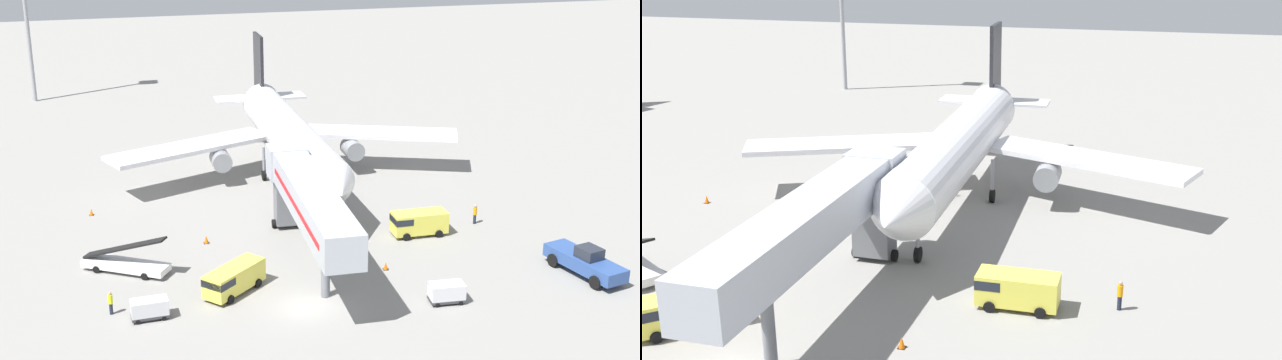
% 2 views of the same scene
% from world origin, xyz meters
% --- Properties ---
extents(airplane_at_gate, '(37.96, 38.13, 12.98)m').
position_xyz_m(airplane_at_gate, '(4.95, 28.51, 4.95)').
color(airplane_at_gate, silver).
rests_on(airplane_at_gate, ground).
extents(jet_bridge, '(3.78, 22.58, 7.46)m').
position_xyz_m(jet_bridge, '(1.98, 7.73, 5.68)').
color(jet_bridge, '#B2B7C1').
rests_on(jet_bridge, ground).
extents(service_van_far_center, '(5.32, 5.06, 2.08)m').
position_xyz_m(service_van_far_center, '(-4.85, 3.63, 1.20)').
color(service_van_far_center, '#E5DB4C').
rests_on(service_van_far_center, ground).
extents(service_van_mid_left, '(4.88, 2.32, 2.14)m').
position_xyz_m(service_van_mid_left, '(12.81, 10.93, 1.22)').
color(service_van_mid_left, '#E5DB4C').
rests_on(service_van_mid_left, ground).
extents(ground_crew_worker_midground, '(0.45, 0.45, 1.85)m').
position_xyz_m(ground_crew_worker_midground, '(18.85, 12.12, 0.98)').
color(ground_crew_worker_midground, '#1E2333').
rests_on(ground_crew_worker_midground, ground).
extents(safety_cone_alpha, '(0.42, 0.42, 0.64)m').
position_xyz_m(safety_cone_alpha, '(-15.31, 23.04, 0.31)').
color(safety_cone_alpha, black).
rests_on(safety_cone_alpha, ground).
extents(safety_cone_bravo, '(0.43, 0.43, 0.66)m').
position_xyz_m(safety_cone_bravo, '(7.78, 4.70, 0.33)').
color(safety_cone_bravo, black).
rests_on(safety_cone_bravo, ground).
extents(safety_cone_charlie, '(0.47, 0.47, 0.71)m').
position_xyz_m(safety_cone_charlie, '(-5.64, 13.70, 0.35)').
color(safety_cone_charlie, black).
rests_on(safety_cone_charlie, ground).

